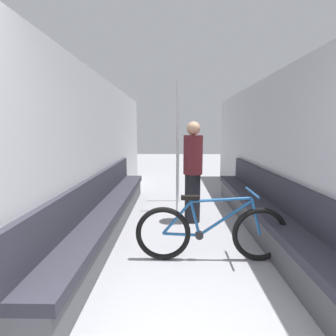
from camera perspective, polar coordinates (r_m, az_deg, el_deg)
wall_left at (r=3.76m, az=-17.06°, el=3.09°), size 0.10×9.17×2.30m
wall_right at (r=3.89m, az=24.31°, el=2.88°), size 0.10×9.17×2.30m
bench_seat_row_left at (r=3.94m, az=-12.96°, el=-9.33°), size 0.41×4.42×0.84m
bench_seat_row_right at (r=4.04m, az=20.11°, el=-9.19°), size 0.41×4.42×0.84m
bicycle at (r=3.06m, az=9.37°, el=-13.63°), size 1.70×0.46×0.80m
grab_pole_near at (r=4.62m, az=2.02°, el=3.92°), size 0.08×0.08×2.28m
grab_pole_far at (r=5.30m, az=2.28°, el=4.50°), size 0.08×0.08×2.28m
passenger_standing at (r=4.13m, az=5.42°, el=-0.70°), size 0.30×0.30×1.59m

